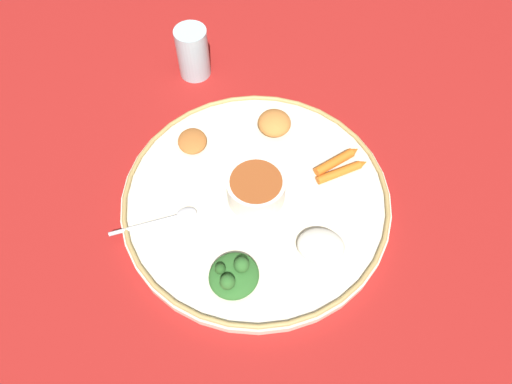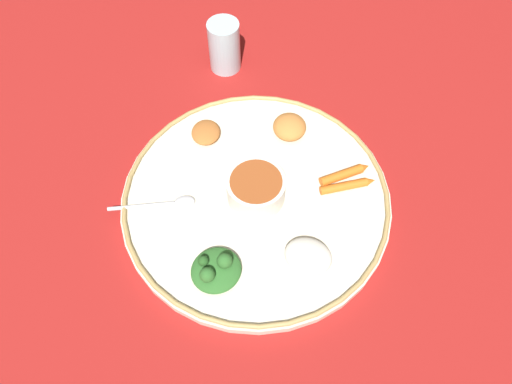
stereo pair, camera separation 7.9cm
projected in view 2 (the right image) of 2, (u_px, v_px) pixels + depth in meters
The scene contains 12 objects.
ground_plane at pixel (256, 202), 0.82m from camera, with size 2.40×2.40×0.00m, color maroon.
platter at pixel (256, 199), 0.81m from camera, with size 0.46×0.46×0.02m, color beige.
platter_rim at pixel (256, 196), 0.80m from camera, with size 0.45×0.45×0.01m, color tan.
center_bowl at pixel (256, 188), 0.78m from camera, with size 0.10×0.10×0.05m.
spoon at pixel (166, 204), 0.79m from camera, with size 0.13×0.08×0.01m.
greens_pile at pixel (216, 269), 0.72m from camera, with size 0.08×0.08×0.04m.
carrot_near_spoon at pixel (347, 186), 0.81m from camera, with size 0.10×0.05×0.01m.
carrot_outer at pixel (344, 174), 0.82m from camera, with size 0.09×0.04×0.02m.
mound_chickpea at pixel (204, 133), 0.86m from camera, with size 0.06×0.05×0.02m, color #B2662D.
mound_rice_white at pixel (310, 255), 0.73m from camera, with size 0.07×0.06×0.03m, color silver.
mound_squash at pixel (290, 127), 0.86m from camera, with size 0.06×0.06×0.03m, color #C67A38.
drinking_glass at pixel (225, 49), 0.95m from camera, with size 0.06×0.06×0.11m.
Camera 2 is at (-0.24, -0.34, 0.71)m, focal length 33.42 mm.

